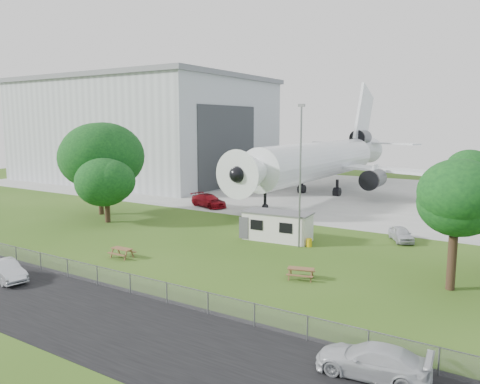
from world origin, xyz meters
The scene contains 18 objects.
ground centered at (0.00, 0.00, 0.00)m, with size 160.00×160.00×0.00m, color #4A6B24.
asphalt_strip centered at (0.00, -13.00, 0.01)m, with size 120.00×8.00×0.02m, color black.
concrete_apron centered at (0.00, 38.00, 0.01)m, with size 120.00×46.00×0.03m, color #B7B7B2.
hangar centered at (-37.97, 36.00, 9.41)m, with size 43.00×31.00×18.55m.
airliner centered at (-2.00, 35.86, 5.27)m, with size 46.36×47.73×17.69m.
site_cabin centered at (5.49, 7.41, 1.31)m, with size 6.86×3.24×2.62m.
picnic_west centered at (-2.32, -4.14, 0.00)m, with size 1.80×1.50×0.76m, color brown, non-canonical shape.
picnic_east centered at (11.84, -1.27, 0.00)m, with size 1.80×1.50×0.76m, color brown, non-canonical shape.
fence centered at (0.00, -9.50, 0.00)m, with size 58.00×0.04×1.30m, color gray.
lamp_mast centered at (8.20, 6.20, 6.00)m, with size 0.16×0.16×12.00m, color slate.
tree_west_big centered at (-17.52, 7.18, 6.41)m, with size 9.43×9.43×11.13m.
tree_west_small centered at (-13.54, 4.54, 4.74)m, with size 6.17×6.17×7.84m.
tree_east_front centered at (20.81, 1.99, 5.95)m, with size 6.32×6.32×9.13m.
tree_far_apron centered at (19.28, 31.06, 4.86)m, with size 6.15×6.15×7.95m.
car_centre_sedan centered at (-4.92, -12.23, 0.68)m, with size 1.45×4.15×1.37m, color silver.
car_east_van centered at (19.64, -11.03, 0.69)m, with size 1.93×4.75×1.38m, color silver.
car_ne_hatch centered at (15.13, 12.96, 0.64)m, with size 1.52×3.78×1.29m, color silver.
car_apron_van centered at (-9.72, 17.69, 0.80)m, with size 2.25×5.53×1.60m, color maroon.
Camera 1 is at (24.71, -29.53, 10.61)m, focal length 35.00 mm.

